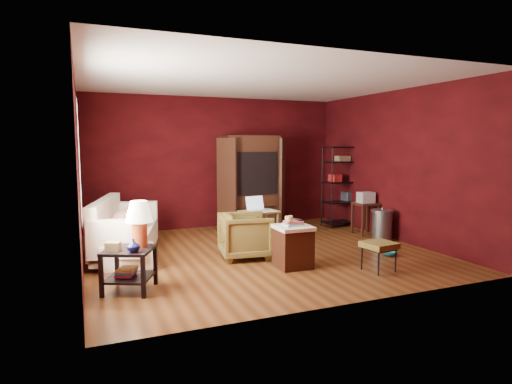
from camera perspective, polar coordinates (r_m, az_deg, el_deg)
room at (r=6.96m, az=0.37°, el=3.10°), size 5.54×5.04×2.84m
sofa at (r=7.19m, az=-17.12°, el=-5.28°), size 0.67×1.99×0.77m
armchair at (r=6.83m, az=-1.42°, el=-5.55°), size 0.81×0.85×0.78m
pet_bowl_steel at (r=7.67m, az=15.49°, el=-6.59°), size 0.23×0.08×0.22m
pet_bowl_turquoise at (r=7.34m, az=17.43°, el=-7.16°), size 0.25×0.15×0.24m
vase at (r=5.29m, az=-16.02°, el=-6.93°), size 0.16×0.16×0.15m
mug at (r=6.17m, az=4.42°, el=-3.50°), size 0.15×0.13×0.12m
side_table at (r=5.51m, az=-15.92°, el=-5.79°), size 0.74×0.74×1.11m
sofa_cushions at (r=7.20m, az=-17.30°, el=-4.98°), size 1.28×2.18×0.86m
hamper at (r=6.35m, az=4.96°, el=-7.13°), size 0.52×0.52×0.71m
footstool at (r=6.36m, az=16.09°, el=-6.94°), size 0.46×0.46×0.42m
rug_round at (r=8.10m, az=2.24°, el=-6.42°), size 1.75×1.75×0.01m
rug_oriental at (r=7.96m, az=0.52°, el=-6.57°), size 1.35×1.13×0.01m
laptop_desk at (r=7.93m, az=0.35°, el=-2.96°), size 0.73×0.60×0.83m
tv_armoire at (r=9.13m, az=-0.69°, el=1.57°), size 1.56×0.81×1.98m
wire_shelving at (r=9.56m, az=11.46°, el=1.24°), size 0.89×0.45×1.75m
small_stand at (r=8.81m, az=14.41°, el=-1.41°), size 0.44×0.44×0.85m
trash_can at (r=8.36m, az=16.45°, el=-4.25°), size 0.46×0.46×0.63m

